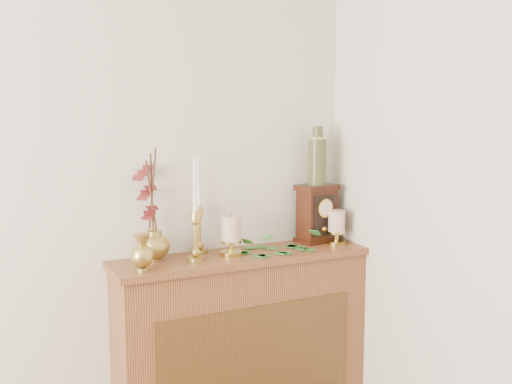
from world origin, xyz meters
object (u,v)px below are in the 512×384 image
candlestick_center (199,221)px  mantel_clock (317,214)px  bud_vase (142,253)px  ceramic_vase (317,159)px  candlestick_left (195,228)px  ginger_jar (149,209)px

candlestick_center → mantel_clock: (0.63, -0.03, -0.01)m
candlestick_center → bud_vase: bearing=-148.8°
candlestick_center → ceramic_vase: size_ratio=1.57×
bud_vase → mantel_clock: mantel_clock is taller
bud_vase → candlestick_left: bearing=14.6°
bud_vase → candlestick_center: bearing=31.2°
ceramic_vase → bud_vase: bearing=-170.0°
mantel_clock → candlestick_left: bearing=179.3°
bud_vase → ceramic_vase: size_ratio=0.54×
candlestick_left → mantel_clock: bearing=8.0°
ceramic_vase → ginger_jar: bearing=178.6°
candlestick_center → mantel_clock: bearing=-3.0°
candlestick_left → ginger_jar: size_ratio=0.91×
candlestick_left → bud_vase: candlestick_left is taller
candlestick_center → ginger_jar: bearing=-178.0°
candlestick_center → bud_vase: 0.39m
bud_vase → mantel_clock: (0.95, 0.17, 0.07)m
ginger_jar → mantel_clock: bearing=-1.6°
ceramic_vase → candlestick_center: bearing=177.2°
candlestick_left → ceramic_vase: ceramic_vase is taller
mantel_clock → ceramic_vase: (-0.00, 0.00, 0.28)m
candlestick_left → ceramic_vase: 0.75m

